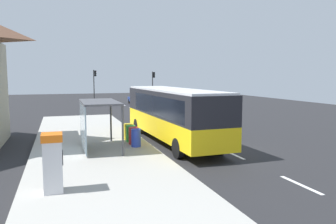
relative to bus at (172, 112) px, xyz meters
The scene contains 21 objects.
ground_plane 11.44m from the bus, 81.27° to the left, with size 56.00×92.00×0.04m, color #262628.
sidewalk_platform 5.07m from the bus, 169.79° to the right, with size 6.20×30.00×0.18m, color #ADAAA3.
lane_stripe_seg_0 9.24m from the bus, 77.49° to the right, with size 0.16×2.20×0.01m, color silver.
lane_stripe_seg_1 4.69m from the bus, 62.95° to the right, with size 0.16×2.20×0.01m, color silver.
lane_stripe_seg_2 2.93m from the bus, 30.50° to the left, with size 0.16×2.20×0.01m, color silver.
lane_stripe_seg_3 6.72m from the bus, 72.32° to the left, with size 0.16×2.20×0.01m, color silver.
lane_stripe_seg_4 11.48m from the bus, 80.02° to the left, with size 0.16×2.20×0.01m, color silver.
lane_stripe_seg_5 16.38m from the bus, 83.07° to the left, with size 0.16×2.20×0.01m, color silver.
lane_stripe_seg_6 21.33m from the bus, 84.70° to the left, with size 0.16×2.20×0.01m, color silver.
lane_stripe_seg_7 26.29m from the bus, 85.71° to the left, with size 0.16×2.20×0.01m, color silver.
bus is the anchor object (origin of this frame).
white_van 16.91m from the bus, 76.61° to the left, with size 2.22×5.28×2.30m.
sedan_near 27.24m from the bus, 81.52° to the left, with size 1.86×4.41×1.52m.
ticket_machine 9.86m from the bus, 132.25° to the right, with size 0.66×0.76×1.94m.
recycling_bin_blue 3.03m from the bus, 152.97° to the right, with size 0.52×0.52×0.95m, color blue.
recycling_bin_red 2.81m from the bus, 167.12° to the right, with size 0.52×0.52×0.95m, color red.
recycling_bin_green 2.76m from the bus, behind, with size 0.52×0.52×0.95m, color green.
recycling_bin_yellow 2.88m from the bus, 161.52° to the left, with size 0.52×0.52×0.95m, color yellow.
traffic_light_near_side 30.90m from the bus, 76.48° to the left, with size 0.49×0.28×4.57m.
traffic_light_far_side 30.88m from the bus, 92.57° to the left, with size 0.49×0.28×4.79m.
bus_shelter 4.86m from the bus, 165.36° to the right, with size 1.80×4.00×2.50m.
Camera 1 is at (-8.06, -15.72, 3.99)m, focal length 35.64 mm.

